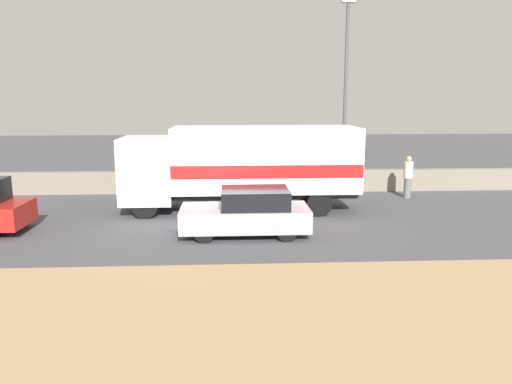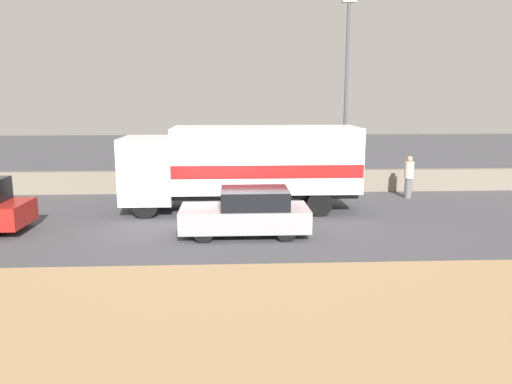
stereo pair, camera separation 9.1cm
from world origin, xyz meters
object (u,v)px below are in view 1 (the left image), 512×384
Objects in this scene: pedestrian at (408,176)px; car_hatchback at (248,212)px; street_lamp at (346,86)px; box_truck at (245,164)px.

car_hatchback is at bearing -142.23° from pedestrian.
street_lamp is 2.07× the size of car_hatchback.
street_lamp reaches higher than pedestrian.
car_hatchback is 8.78m from pedestrian.
street_lamp is 4.59m from pedestrian.
street_lamp reaches higher than box_truck.
box_truck is at bearing -147.79° from street_lamp.
pedestrian is (2.62, -0.65, -3.71)m from street_lamp.
car_hatchback is at bearing 89.44° from box_truck.
pedestrian reaches higher than car_hatchback.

